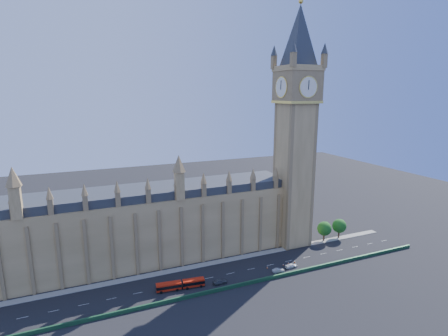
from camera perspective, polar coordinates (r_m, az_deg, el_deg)
name	(u,v)px	position (r m, az deg, el deg)	size (l,w,h in m)	color
ground	(220,276)	(126.33, -0.67, -17.16)	(400.00, 400.00, 0.00)	black
palace_westminster	(134,226)	(134.11, -14.42, -9.22)	(120.00, 20.00, 28.00)	olive
elizabeth_tower	(296,112)	(140.90, 11.70, 8.92)	(20.59, 20.59, 105.00)	olive
bridge_parapet	(230,287)	(118.85, 1.05, -18.86)	(160.00, 0.60, 1.20)	#1E4C2D
kerb_north	(210,263)	(134.10, -2.25, -15.29)	(160.00, 3.00, 0.16)	gray
tree_east_near	(325,228)	(156.53, 16.11, -9.41)	(6.00, 6.00, 8.50)	#382619
tree_east_far	(340,225)	(161.44, 18.36, -8.89)	(6.00, 6.00, 8.50)	#382619
red_bus	(181,285)	(119.24, -7.11, -18.40)	(15.74, 4.02, 2.65)	red
car_grey	(220,282)	(121.31, -0.67, -18.06)	(1.89, 4.70, 1.60)	#42454A
car_silver	(278,270)	(129.44, 8.86, -16.19)	(1.50, 4.30, 1.42)	#94979A
car_white	(291,266)	(133.31, 10.92, -15.40)	(1.91, 4.70, 1.36)	white
cone_a	(288,263)	(135.73, 10.46, -15.02)	(0.43, 0.43, 0.67)	black
cone_b	(295,262)	(136.99, 11.47, -14.79)	(0.60, 0.60, 0.73)	black
cone_c	(267,267)	(131.61, 7.10, -15.82)	(0.47, 0.47, 0.68)	black
cone_d	(283,265)	(134.40, 9.66, -15.29)	(0.40, 0.40, 0.62)	black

